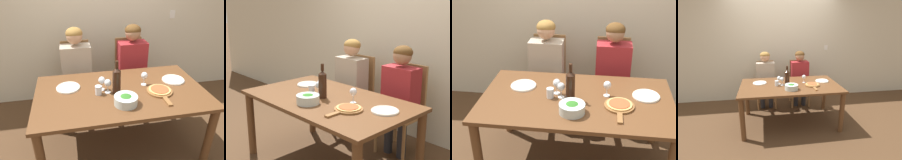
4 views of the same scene
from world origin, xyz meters
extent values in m
plane|color=#4C331E|center=(0.00, 0.00, 0.00)|extent=(40.00, 40.00, 0.00)
cube|color=beige|center=(0.00, 1.29, 1.35)|extent=(10.00, 0.05, 2.70)
cube|color=white|center=(1.10, 1.26, 1.25)|extent=(0.08, 0.01, 0.12)
cube|color=brown|center=(0.00, 0.00, 0.73)|extent=(1.75, 1.00, 0.04)
cylinder|color=brown|center=(-0.82, -0.44, 0.36)|extent=(0.08, 0.08, 0.72)
cylinder|color=brown|center=(0.82, -0.44, 0.36)|extent=(0.08, 0.08, 0.72)
cylinder|color=brown|center=(-0.82, 0.44, 0.36)|extent=(0.08, 0.08, 0.72)
cylinder|color=brown|center=(0.82, 0.44, 0.36)|extent=(0.08, 0.08, 0.72)
cube|color=#9E7042|center=(-0.41, 0.78, 0.46)|extent=(0.42, 0.42, 0.04)
cube|color=#9E7042|center=(-0.41, 0.98, 0.75)|extent=(0.38, 0.03, 0.54)
cylinder|color=#9E7042|center=(-0.60, 0.59, 0.22)|extent=(0.04, 0.04, 0.44)
cylinder|color=#9E7042|center=(-0.22, 0.59, 0.22)|extent=(0.04, 0.04, 0.44)
cylinder|color=#9E7042|center=(-0.60, 0.97, 0.22)|extent=(0.04, 0.04, 0.44)
cylinder|color=#9E7042|center=(-0.22, 0.97, 0.22)|extent=(0.04, 0.04, 0.44)
cube|color=#9E7042|center=(0.34, 0.78, 0.46)|extent=(0.42, 0.42, 0.04)
cube|color=#9E7042|center=(0.34, 0.98, 0.75)|extent=(0.38, 0.03, 0.54)
cylinder|color=#9E7042|center=(0.15, 0.59, 0.22)|extent=(0.04, 0.04, 0.44)
cylinder|color=#9E7042|center=(0.53, 0.59, 0.22)|extent=(0.04, 0.04, 0.44)
cylinder|color=#9E7042|center=(0.15, 0.97, 0.22)|extent=(0.04, 0.04, 0.44)
cylinder|color=#9E7042|center=(0.53, 0.97, 0.22)|extent=(0.04, 0.04, 0.44)
cylinder|color=#28282D|center=(-0.50, 0.70, 0.24)|extent=(0.10, 0.10, 0.48)
cylinder|color=#28282D|center=(-0.32, 0.70, 0.24)|extent=(0.10, 0.10, 0.48)
cube|color=tan|center=(-0.41, 0.76, 0.75)|extent=(0.38, 0.22, 0.54)
cylinder|color=tan|center=(-0.61, 0.52, 0.60)|extent=(0.07, 0.31, 0.14)
cylinder|color=tan|center=(-0.21, 0.52, 0.60)|extent=(0.07, 0.31, 0.14)
sphere|color=tan|center=(-0.41, 0.76, 1.14)|extent=(0.20, 0.20, 0.20)
ellipsoid|color=olive|center=(-0.41, 0.77, 1.17)|extent=(0.21, 0.21, 0.15)
cylinder|color=#28282D|center=(0.25, 0.70, 0.24)|extent=(0.10, 0.10, 0.48)
cylinder|color=#28282D|center=(0.43, 0.70, 0.24)|extent=(0.10, 0.10, 0.48)
cube|color=maroon|center=(0.34, 0.76, 0.75)|extent=(0.38, 0.22, 0.54)
cylinder|color=maroon|center=(0.14, 0.52, 0.60)|extent=(0.07, 0.31, 0.14)
cylinder|color=maroon|center=(0.54, 0.52, 0.60)|extent=(0.07, 0.31, 0.14)
sphere|color=#9E7051|center=(0.34, 0.76, 1.14)|extent=(0.20, 0.20, 0.20)
ellipsoid|color=#563819|center=(0.34, 0.77, 1.17)|extent=(0.21, 0.21, 0.15)
cylinder|color=black|center=(-0.05, -0.03, 0.88)|extent=(0.08, 0.08, 0.25)
cone|color=black|center=(-0.05, -0.03, 1.01)|extent=(0.08, 0.08, 0.03)
cylinder|color=black|center=(-0.05, -0.03, 1.07)|extent=(0.03, 0.03, 0.07)
cylinder|color=silver|center=(-0.01, -0.25, 0.80)|extent=(0.22, 0.22, 0.09)
ellipsoid|color=#2D6B23|center=(-0.01, -0.25, 0.80)|extent=(0.18, 0.18, 0.09)
cylinder|color=silver|center=(-0.54, 0.16, 0.76)|extent=(0.25, 0.25, 0.01)
torus|color=silver|center=(-0.54, 0.16, 0.76)|extent=(0.24, 0.24, 0.01)
cylinder|color=silver|center=(0.63, 0.11, 0.76)|extent=(0.25, 0.25, 0.01)
torus|color=silver|center=(0.63, 0.11, 0.76)|extent=(0.24, 0.24, 0.01)
cylinder|color=brown|center=(0.38, -0.10, 0.76)|extent=(0.26, 0.26, 0.02)
cube|color=brown|center=(0.38, -0.30, 0.76)|extent=(0.04, 0.14, 0.02)
cylinder|color=tan|center=(0.38, -0.10, 0.78)|extent=(0.22, 0.22, 0.01)
cylinder|color=#AD4C28|center=(0.38, -0.10, 0.78)|extent=(0.18, 0.18, 0.01)
cylinder|color=silver|center=(-0.19, 0.06, 0.76)|extent=(0.06, 0.06, 0.01)
cylinder|color=silver|center=(-0.19, 0.06, 0.80)|extent=(0.01, 0.01, 0.07)
ellipsoid|color=silver|center=(-0.19, 0.06, 0.87)|extent=(0.07, 0.07, 0.08)
ellipsoid|color=maroon|center=(-0.19, 0.06, 0.85)|extent=(0.06, 0.06, 0.03)
cylinder|color=silver|center=(0.27, 0.08, 0.76)|extent=(0.06, 0.06, 0.01)
cylinder|color=silver|center=(0.27, 0.08, 0.80)|extent=(0.01, 0.01, 0.07)
ellipsoid|color=silver|center=(0.27, 0.08, 0.87)|extent=(0.07, 0.07, 0.08)
ellipsoid|color=maroon|center=(0.27, 0.08, 0.85)|extent=(0.06, 0.06, 0.03)
cylinder|color=silver|center=(-0.14, -0.01, 0.76)|extent=(0.06, 0.06, 0.01)
cylinder|color=silver|center=(-0.14, -0.01, 0.80)|extent=(0.01, 0.01, 0.07)
ellipsoid|color=silver|center=(-0.14, -0.01, 0.87)|extent=(0.07, 0.07, 0.08)
ellipsoid|color=maroon|center=(-0.14, -0.01, 0.85)|extent=(0.06, 0.06, 0.03)
cylinder|color=silver|center=(-0.24, -0.02, 0.80)|extent=(0.07, 0.07, 0.09)
camera|label=1|loc=(-0.48, -1.90, 1.90)|focal=35.00mm
camera|label=2|loc=(2.24, -1.99, 1.73)|focal=50.00mm
camera|label=3|loc=(0.21, -2.46, 2.19)|focal=50.00mm
camera|label=4|loc=(-0.45, -2.93, 1.76)|focal=28.00mm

